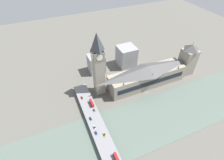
# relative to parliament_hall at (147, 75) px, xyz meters

# --- Properties ---
(ground_plane) EXTENTS (600.00, 600.00, 0.00)m
(ground_plane) POSITION_rel_parliament_hall_xyz_m (-15.11, 8.00, -14.82)
(ground_plane) COLOR #605E56
(river_water) EXTENTS (62.53, 360.00, 0.30)m
(river_water) POSITION_rel_parliament_hall_xyz_m (-52.37, 8.00, -14.67)
(river_water) COLOR slate
(river_water) RESTS_ON ground_plane
(parliament_hall) EXTENTS (24.67, 102.84, 29.86)m
(parliament_hall) POSITION_rel_parliament_hall_xyz_m (0.00, 0.00, 0.00)
(parliament_hall) COLOR gray
(parliament_hall) RESTS_ON ground_plane
(clock_tower) EXTENTS (12.77, 12.77, 81.13)m
(clock_tower) POSITION_rel_parliament_hall_xyz_m (11.06, 61.20, 28.16)
(clock_tower) COLOR gray
(clock_tower) RESTS_ON ground_plane
(victoria_tower) EXTENTS (17.93, 17.93, 49.07)m
(victoria_tower) POSITION_rel_parliament_hall_xyz_m (0.05, -64.39, 7.72)
(victoria_tower) COLOR gray
(victoria_tower) RESTS_ON ground_plane
(road_bridge) EXTENTS (157.06, 16.06, 5.61)m
(road_bridge) POSITION_rel_parliament_hall_xyz_m (-52.37, 83.01, -10.24)
(road_bridge) COLOR slate
(road_bridge) RESTS_ON ground_plane
(double_decker_bus_lead) EXTENTS (10.45, 2.52, 4.67)m
(double_decker_bus_lead) POSITION_rel_parliament_hall_xyz_m (-79.50, 79.19, -6.63)
(double_decker_bus_lead) COLOR red
(double_decker_bus_lead) RESTS_ON road_bridge
(double_decker_bus_rear) EXTENTS (10.40, 2.55, 4.73)m
(double_decker_bus_rear) POSITION_rel_parliament_hall_xyz_m (-10.39, 78.89, -6.59)
(double_decker_bus_rear) COLOR red
(double_decker_bus_rear) RESTS_ON road_bridge
(car_northbound_lead) EXTENTS (4.71, 1.78, 1.36)m
(car_northbound_lead) POSITION_rel_parliament_hall_xyz_m (-41.33, 86.24, -8.53)
(car_northbound_lead) COLOR silver
(car_northbound_lead) RESTS_ON road_bridge
(car_northbound_mid) EXTENTS (4.15, 1.79, 1.38)m
(car_northbound_mid) POSITION_rel_parliament_hall_xyz_m (-29.21, 86.59, -8.52)
(car_northbound_mid) COLOR black
(car_northbound_mid) RESTS_ON road_bridge
(car_northbound_tail) EXTENTS (4.09, 1.92, 1.37)m
(car_northbound_tail) POSITION_rel_parliament_hall_xyz_m (-20.10, 79.37, -8.53)
(car_northbound_tail) COLOR slate
(car_northbound_tail) RESTS_ON road_bridge
(car_southbound_lead) EXTENTS (4.24, 1.86, 1.24)m
(car_southbound_lead) POSITION_rel_parliament_hall_xyz_m (3.63, 86.62, -8.58)
(car_southbound_lead) COLOR maroon
(car_southbound_lead) RESTS_ON road_bridge
(car_southbound_mid) EXTENTS (3.98, 1.78, 1.33)m
(car_southbound_mid) POSITION_rel_parliament_hall_xyz_m (-47.68, 87.01, -8.54)
(car_southbound_mid) COLOR navy
(car_southbound_mid) RESTS_ON road_bridge
(car_southbound_tail) EXTENTS (4.65, 1.76, 1.31)m
(car_southbound_tail) POSITION_rel_parliament_hall_xyz_m (-52.76, 80.08, -8.54)
(car_southbound_tail) COLOR gold
(car_southbound_tail) RESTS_ON road_bridge
(city_block_west) EXTENTS (24.34, 25.00, 30.14)m
(city_block_west) POSITION_rel_parliament_hall_xyz_m (50.21, 4.16, 0.25)
(city_block_west) COLOR #939399
(city_block_west) RESTS_ON ground_plane
(city_block_center) EXTENTS (19.17, 22.16, 26.09)m
(city_block_center) POSITION_rel_parliament_hall_xyz_m (53.08, 50.24, -1.77)
(city_block_center) COLOR #939399
(city_block_center) RESTS_ON ground_plane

